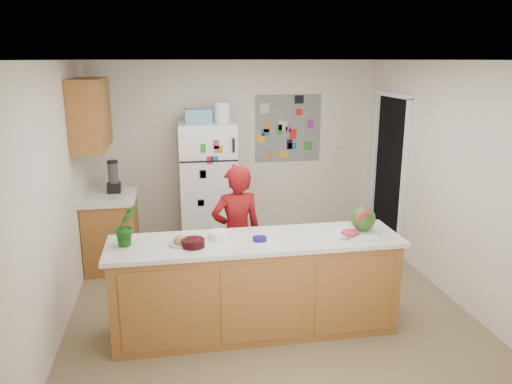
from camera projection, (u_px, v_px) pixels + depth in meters
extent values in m
cube|color=brown|center=(266.00, 304.00, 5.29)|extent=(4.00, 4.50, 0.02)
cube|color=beige|center=(236.00, 150.00, 7.12)|extent=(4.00, 0.02, 2.50)
cube|color=beige|center=(55.00, 199.00, 4.63)|extent=(0.02, 4.50, 2.50)
cube|color=beige|center=(452.00, 181.00, 5.30)|extent=(0.02, 4.50, 2.50)
cube|color=white|center=(268.00, 59.00, 4.64)|extent=(4.00, 4.50, 0.02)
cube|color=black|center=(390.00, 173.00, 6.74)|extent=(0.03, 0.85, 2.04)
cube|color=brown|center=(256.00, 287.00, 4.67)|extent=(2.60, 0.62, 0.88)
cube|color=silver|center=(256.00, 241.00, 4.55)|extent=(2.68, 0.70, 0.04)
cube|color=brown|center=(112.00, 232.00, 6.18)|extent=(0.60, 0.80, 0.86)
cube|color=silver|center=(109.00, 197.00, 6.07)|extent=(0.64, 0.84, 0.04)
cube|color=brown|center=(90.00, 114.00, 5.73)|extent=(0.35, 1.00, 0.80)
cube|color=silver|center=(208.00, 185.00, 6.78)|extent=(0.75, 0.70, 1.70)
cube|color=#5999B2|center=(198.00, 116.00, 6.53)|extent=(0.35, 0.28, 0.18)
cube|color=slate|center=(288.00, 128.00, 7.15)|extent=(0.95, 0.01, 0.95)
imported|color=maroon|center=(237.00, 234.00, 5.22)|extent=(0.59, 0.43, 1.48)
cylinder|color=black|center=(113.00, 177.00, 6.17)|extent=(0.12, 0.12, 0.38)
cube|color=silver|center=(357.00, 232.00, 4.72)|extent=(0.42, 0.35, 0.01)
sphere|color=#27601A|center=(363.00, 218.00, 4.72)|extent=(0.24, 0.24, 0.24)
cylinder|color=red|center=(350.00, 232.00, 4.65)|extent=(0.15, 0.15, 0.02)
cylinder|color=black|center=(193.00, 243.00, 4.35)|extent=(0.26, 0.26, 0.07)
cylinder|color=white|center=(219.00, 235.00, 4.57)|extent=(0.25, 0.25, 0.06)
cylinder|color=#140D62|center=(260.00, 240.00, 4.45)|extent=(0.14, 0.14, 0.05)
cylinder|color=#B7B08E|center=(181.00, 244.00, 4.41)|extent=(0.24, 0.24, 0.02)
cube|color=silver|center=(261.00, 241.00, 4.47)|extent=(0.24, 0.23, 0.02)
cube|color=gray|center=(346.00, 240.00, 4.52)|extent=(0.10, 0.07, 0.01)
imported|color=#0E4812|center=(126.00, 226.00, 4.35)|extent=(0.26, 0.24, 0.36)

